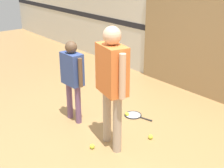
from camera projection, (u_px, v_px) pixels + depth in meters
The scene contains 9 objects.
ground_plane at pixel (107, 137), 4.46m from camera, with size 16.00×16.00×0.00m, color #A87F4C.
wall_back at pixel (215, 8), 5.25m from camera, with size 16.00×0.07×3.20m.
wall_panel at pixel (204, 45), 5.53m from camera, with size 2.89×0.05×1.89m.
person_instructor at pixel (112, 76), 3.88m from camera, with size 0.61×0.35×1.63m.
person_student_left at pixel (72, 73), 4.64m from camera, with size 0.48×0.21×1.27m.
racket_spare_on_floor at pixel (134, 115), 5.05m from camera, with size 0.51×0.35×0.03m.
tennis_ball_near_instructor at pixel (92, 146), 4.16m from camera, with size 0.07×0.07×0.07m, color #CCE038.
tennis_ball_by_spare_racket at pixel (127, 114), 5.04m from camera, with size 0.07×0.07×0.07m, color #CCE038.
tennis_ball_stray_right at pixel (151, 137), 4.39m from camera, with size 0.07×0.07×0.07m, color #CCE038.
Camera 1 is at (3.04, -2.40, 2.34)m, focal length 50.00 mm.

